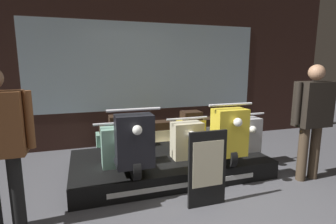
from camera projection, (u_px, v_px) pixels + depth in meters
name	position (u px, v px, depth m)	size (l,w,h in m)	color
shop_wall_back	(149.00, 64.00, 5.24)	(8.40, 0.09, 3.20)	#331E19
display_platform	(169.00, 164.00, 3.94)	(2.79, 1.43, 0.25)	black
scooter_display_left	(127.00, 139.00, 3.62)	(0.62, 1.68, 0.85)	black
scooter_display_right	(209.00, 132.00, 4.00)	(0.62, 1.68, 0.85)	black
scooter_backrow_0	(113.00, 147.00, 4.08)	(0.62, 1.68, 0.85)	black
scooter_backrow_1	(173.00, 142.00, 4.38)	(0.62, 1.68, 0.85)	black
scooter_backrow_2	(225.00, 137.00, 4.68)	(0.62, 1.68, 0.85)	black
person_right_browsing	(313.00, 113.00, 3.54)	(0.63, 0.26, 1.60)	#473828
price_sign_board	(207.00, 169.00, 2.93)	(0.45, 0.04, 0.88)	black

